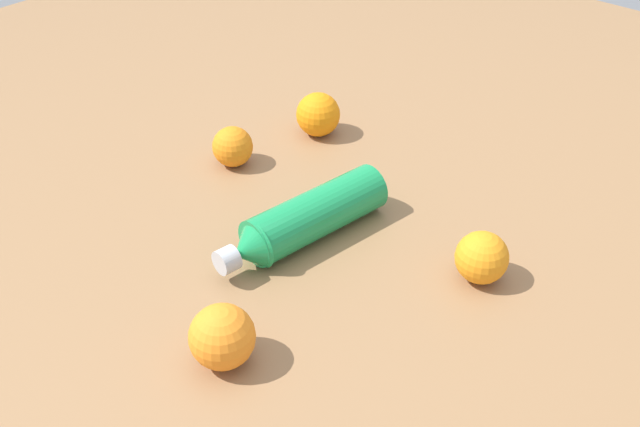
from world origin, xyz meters
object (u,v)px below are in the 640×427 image
(orange_1, at_px, (482,257))
(orange_3, at_px, (318,114))
(water_bottle, at_px, (308,220))
(orange_2, at_px, (222,337))
(orange_0, at_px, (233,147))

(orange_1, height_order, orange_3, orange_3)
(water_bottle, xyz_separation_m, orange_1, (0.24, 0.09, 0.00))
(orange_2, bearing_deg, water_bottle, 109.58)
(orange_1, relative_size, orange_2, 0.91)
(orange_0, xyz_separation_m, orange_3, (0.04, 0.17, 0.01))
(orange_1, xyz_separation_m, orange_3, (-0.43, 0.15, 0.00))
(water_bottle, bearing_deg, orange_1, 118.73)
(water_bottle, bearing_deg, orange_2, 27.23)
(orange_0, xyz_separation_m, orange_2, (0.32, -0.32, 0.01))
(orange_0, bearing_deg, orange_1, 2.42)
(orange_2, height_order, orange_3, orange_2)
(water_bottle, xyz_separation_m, orange_3, (-0.20, 0.24, 0.00))
(orange_1, distance_m, orange_2, 0.37)
(orange_3, bearing_deg, orange_1, -19.33)
(water_bottle, distance_m, orange_0, 0.25)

